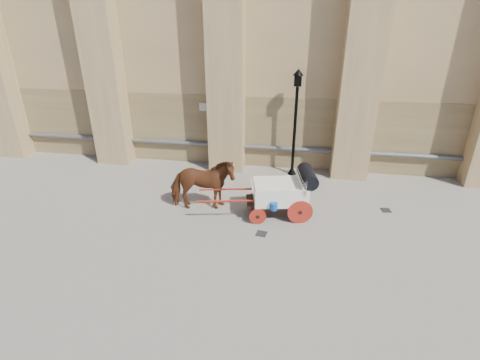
# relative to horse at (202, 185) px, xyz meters

# --- Properties ---
(ground) EXTENTS (90.00, 90.00, 0.00)m
(ground) POSITION_rel_horse_xyz_m (1.16, -0.02, -0.92)
(ground) COLOR gray
(ground) RESTS_ON ground
(horse) EXTENTS (2.32, 1.40, 1.83)m
(horse) POSITION_rel_horse_xyz_m (0.00, 0.00, 0.00)
(horse) COLOR brown
(horse) RESTS_ON ground
(carriage) EXTENTS (3.88, 1.70, 1.65)m
(carriage) POSITION_rel_horse_xyz_m (2.72, 0.05, -0.03)
(carriage) COLOR black
(carriage) RESTS_ON ground
(street_lamp) EXTENTS (0.40, 0.40, 4.22)m
(street_lamp) POSITION_rel_horse_xyz_m (2.91, 3.38, 1.34)
(street_lamp) COLOR black
(street_lamp) RESTS_ON ground
(drain_grate_near) EXTENTS (0.37, 0.37, 0.01)m
(drain_grate_near) POSITION_rel_horse_xyz_m (2.14, -1.21, -0.91)
(drain_grate_near) COLOR black
(drain_grate_near) RESTS_ON ground
(drain_grate_far) EXTENTS (0.36, 0.36, 0.01)m
(drain_grate_far) POSITION_rel_horse_xyz_m (6.18, 0.86, -0.91)
(drain_grate_far) COLOR black
(drain_grate_far) RESTS_ON ground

